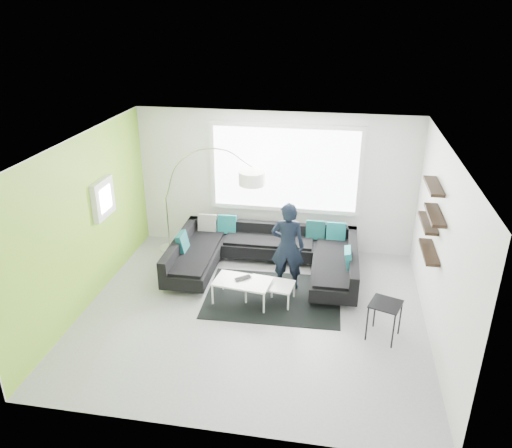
{
  "coord_description": "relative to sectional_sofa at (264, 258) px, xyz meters",
  "views": [
    {
      "loc": [
        1.22,
        -6.75,
        4.66
      ],
      "look_at": [
        -0.1,
        0.9,
        1.19
      ],
      "focal_mm": 35.0,
      "sensor_mm": 36.0,
      "label": 1
    }
  ],
  "objects": [
    {
      "name": "person",
      "position": [
        0.47,
        -0.4,
        0.48
      ],
      "size": [
        0.59,
        0.39,
        1.61
      ],
      "primitive_type": "imported",
      "rotation": [
        0.0,
        0.0,
        3.13
      ],
      "color": "black",
      "rests_on": "ground"
    },
    {
      "name": "laptop",
      "position": [
        -0.19,
        -0.96,
        0.09
      ],
      "size": [
        0.48,
        0.48,
        0.02
      ],
      "primitive_type": "imported",
      "rotation": [
        0.0,
        0.0,
        0.69
      ],
      "color": "black",
      "rests_on": "coffee_table"
    },
    {
      "name": "side_table",
      "position": [
        2.07,
        -1.61,
        -0.02
      ],
      "size": [
        0.56,
        0.56,
        0.6
      ],
      "primitive_type": "cube",
      "rotation": [
        0.0,
        0.0,
        -0.34
      ],
      "color": "black",
      "rests_on": "ground"
    },
    {
      "name": "sectional_sofa",
      "position": [
        0.0,
        0.0,
        0.0
      ],
      "size": [
        3.41,
        2.13,
        0.73
      ],
      "rotation": [
        0.0,
        0.0,
        0.01
      ],
      "color": "black",
      "rests_on": "ground"
    },
    {
      "name": "ground",
      "position": [
        0.02,
        -1.32,
        -0.32
      ],
      "size": [
        5.5,
        5.5,
        0.0
      ],
      "primitive_type": "plane",
      "color": "gray",
      "rests_on": "ground"
    },
    {
      "name": "arc_lamp",
      "position": [
        -2.07,
        0.66,
        0.81
      ],
      "size": [
        2.3,
        1.5,
        2.26
      ],
      "primitive_type": null,
      "rotation": [
        0.0,
        0.0,
        -0.26
      ],
      "color": "silver",
      "rests_on": "ground"
    },
    {
      "name": "room_shell",
      "position": [
        0.06,
        -1.11,
        1.49
      ],
      "size": [
        5.54,
        5.04,
        2.82
      ],
      "color": "silver",
      "rests_on": "ground"
    },
    {
      "name": "coffee_table",
      "position": [
        0.02,
        -0.95,
        -0.12
      ],
      "size": [
        1.29,
        0.85,
        0.4
      ],
      "primitive_type": "cube",
      "rotation": [
        0.0,
        0.0,
        -0.13
      ],
      "color": "white",
      "rests_on": "ground"
    },
    {
      "name": "rug",
      "position": [
        0.28,
        -0.78,
        -0.32
      ],
      "size": [
        2.34,
        1.74,
        0.01
      ],
      "primitive_type": "cube",
      "rotation": [
        0.0,
        0.0,
        0.03
      ],
      "color": "black",
      "rests_on": "ground"
    }
  ]
}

